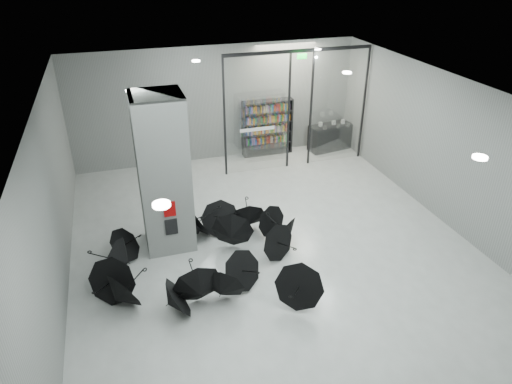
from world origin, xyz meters
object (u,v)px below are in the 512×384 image
object	(u,v)px
column	(164,174)
shop_counter	(330,137)
bookshelf	(267,128)
umbrella_cluster	(205,257)

from	to	relation	value
column	shop_counter	bearing A→B (deg)	33.65
column	shop_counter	size ratio (longest dim) A/B	2.48
column	bookshelf	world-z (taller)	column
shop_counter	umbrella_cluster	bearing A→B (deg)	-145.22
bookshelf	umbrella_cluster	world-z (taller)	bookshelf
column	bookshelf	size ratio (longest dim) A/B	1.96
bookshelf	umbrella_cluster	bearing A→B (deg)	-120.57
column	umbrella_cluster	bearing A→B (deg)	-63.82
column	umbrella_cluster	size ratio (longest dim) A/B	0.71
shop_counter	umbrella_cluster	world-z (taller)	umbrella_cluster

